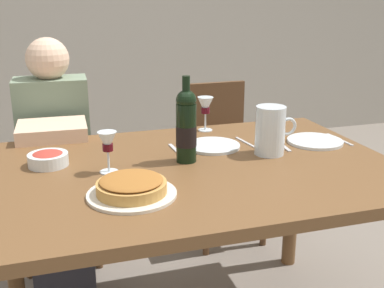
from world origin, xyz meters
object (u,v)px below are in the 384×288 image
(wine_bottle, at_px, (186,126))
(chair_right, at_px, (220,150))
(wine_glass_left_diner, at_px, (205,107))
(dinner_plate_left_setting, at_px, (213,146))
(chair_left, at_px, (57,164))
(wine_glass_right_diner, at_px, (108,144))
(diner_left, at_px, (56,157))
(dinner_plate_right_setting, at_px, (315,141))
(water_pitcher, at_px, (270,133))
(baked_tart, at_px, (132,187))
(dining_table, at_px, (189,190))
(salad_bowl, at_px, (48,158))

(wine_bottle, relative_size, chair_right, 0.36)
(wine_glass_left_diner, xyz_separation_m, dinner_plate_left_setting, (-0.05, -0.24, -0.10))
(chair_left, bearing_deg, dinner_plate_left_setting, 131.13)
(wine_glass_right_diner, relative_size, diner_left, 0.13)
(wine_glass_left_diner, bearing_deg, chair_left, 142.71)
(dinner_plate_right_setting, distance_m, chair_right, 0.82)
(water_pitcher, distance_m, wine_glass_left_diner, 0.41)
(baked_tart, height_order, diner_left, diner_left)
(baked_tart, distance_m, chair_right, 1.31)
(wine_glass_left_diner, relative_size, dinner_plate_left_setting, 0.70)
(dining_table, height_order, chair_left, chair_left)
(dinner_plate_left_setting, relative_size, chair_right, 0.25)
(wine_glass_right_diner, height_order, chair_right, wine_glass_right_diner)
(baked_tart, bearing_deg, dinner_plate_right_setting, 20.86)
(wine_bottle, distance_m, chair_right, 1.02)
(baked_tart, distance_m, dinner_plate_right_setting, 0.88)
(wine_glass_left_diner, xyz_separation_m, diner_left, (-0.66, 0.26, -0.25))
(wine_bottle, distance_m, dinner_plate_right_setting, 0.59)
(dining_table, height_order, salad_bowl, salad_bowl)
(baked_tart, bearing_deg, diner_left, 103.42)
(dining_table, distance_m, water_pitcher, 0.38)
(dining_table, relative_size, chair_right, 1.72)
(chair_left, bearing_deg, chair_right, 179.16)
(chair_left, relative_size, diner_left, 0.75)
(chair_right, bearing_deg, wine_bottle, 60.91)
(chair_left, distance_m, diner_left, 0.26)
(wine_glass_left_diner, bearing_deg, chair_right, 61.60)
(chair_left, xyz_separation_m, chair_right, (0.90, -0.04, 0.00))
(salad_bowl, distance_m, diner_left, 0.56)
(chair_right, bearing_deg, dinner_plate_right_setting, 99.08)
(water_pitcher, height_order, diner_left, diner_left)
(water_pitcher, height_order, dinner_plate_right_setting, water_pitcher)
(baked_tart, xyz_separation_m, wine_glass_left_diner, (0.45, 0.62, 0.08))
(salad_bowl, height_order, chair_left, chair_left)
(dining_table, bearing_deg, wine_bottle, 84.16)
(dinner_plate_right_setting, xyz_separation_m, chair_left, (-1.03, 0.80, -0.27))
(diner_left, relative_size, chair_right, 1.33)
(wine_bottle, xyz_separation_m, dinner_plate_right_setting, (0.58, 0.06, -0.13))
(wine_glass_right_diner, relative_size, chair_right, 0.17)
(chair_right, bearing_deg, water_pitcher, 81.51)
(baked_tart, relative_size, dinner_plate_right_setting, 1.21)
(wine_glass_right_diner, bearing_deg, chair_left, 100.37)
(wine_bottle, height_order, salad_bowl, wine_bottle)
(dining_table, distance_m, salad_bowl, 0.52)
(chair_left, bearing_deg, wine_bottle, 119.50)
(wine_glass_right_diner, height_order, chair_left, wine_glass_right_diner)
(dinner_plate_left_setting, relative_size, chair_left, 0.25)
(dinner_plate_right_setting, relative_size, diner_left, 0.20)
(dining_table, xyz_separation_m, water_pitcher, (0.34, 0.04, 0.18))
(water_pitcher, xyz_separation_m, wine_glass_left_diner, (-0.13, 0.38, 0.03))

